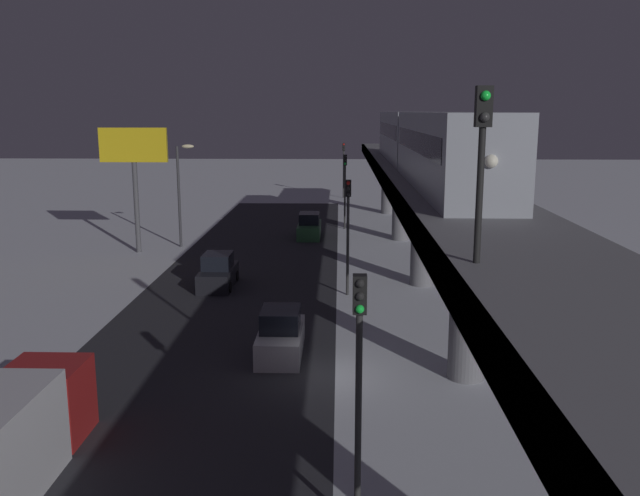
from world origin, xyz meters
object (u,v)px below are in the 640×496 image
at_px(subway_train, 423,140).
at_px(sedan_black, 218,273).
at_px(traffic_light_far, 345,181).
at_px(traffic_light_distant, 344,162).
at_px(commercial_billboard, 134,157).
at_px(traffic_light_near, 359,367).
at_px(sedan_green, 309,227).
at_px(box_truck, 3,440).
at_px(traffic_light_mid, 348,220).
at_px(rail_signal, 482,144).
at_px(sedan_silver, 281,336).

distance_m(subway_train, sedan_black, 14.31).
relative_size(traffic_light_far, traffic_light_distant, 1.00).
relative_size(sedan_black, traffic_light_distant, 0.66).
distance_m(traffic_light_far, commercial_billboard, 18.39).
xyz_separation_m(sedan_black, traffic_light_far, (-7.50, -19.88, 3.41)).
relative_size(traffic_light_near, traffic_light_distant, 1.00).
height_order(sedan_green, box_truck, box_truck).
xyz_separation_m(traffic_light_mid, commercial_billboard, (14.99, -11.15, 2.63)).
bearing_deg(traffic_light_near, traffic_light_far, -90.00).
distance_m(rail_signal, traffic_light_near, 5.81).
relative_size(sedan_green, sedan_silver, 1.12).
bearing_deg(subway_train, traffic_light_distant, -83.55).
distance_m(sedan_silver, traffic_light_far, 31.24).
distance_m(rail_signal, commercial_billboard, 36.74).
bearing_deg(rail_signal, traffic_light_near, 10.89).
distance_m(traffic_light_mid, traffic_light_far, 21.47).
height_order(box_truck, traffic_light_near, traffic_light_near).
bearing_deg(rail_signal, commercial_billboard, -61.14).
xyz_separation_m(subway_train, traffic_light_far, (4.40, -17.48, -4.16)).
relative_size(sedan_black, traffic_light_near, 0.66).
relative_size(sedan_black, traffic_light_far, 0.66).
distance_m(sedan_green, traffic_light_near, 39.27).
bearing_deg(commercial_billboard, subway_train, 159.75).
xyz_separation_m(subway_train, traffic_light_distant, (4.40, -38.95, -4.16)).
bearing_deg(subway_train, traffic_light_mid, 42.24).
bearing_deg(subway_train, sedan_silver, 61.48).
bearing_deg(traffic_light_far, traffic_light_near, 90.00).
distance_m(traffic_light_near, traffic_light_distant, 64.42).
relative_size(subway_train, traffic_light_near, 5.76).
relative_size(sedan_green, traffic_light_near, 0.74).
bearing_deg(sedan_black, traffic_light_distant, -100.28).
xyz_separation_m(sedan_green, box_truck, (6.60, 37.32, 0.55)).
bearing_deg(commercial_billboard, sedan_silver, 120.41).
xyz_separation_m(rail_signal, box_truck, (12.21, -1.18, -7.96)).
height_order(subway_train, sedan_silver, subway_train).
bearing_deg(traffic_light_distant, commercial_billboard, 64.77).
bearing_deg(sedan_black, subway_train, -168.57).
bearing_deg(sedan_black, traffic_light_mid, 168.03).
height_order(subway_train, traffic_light_far, subway_train).
distance_m(subway_train, sedan_green, 17.15).
bearing_deg(sedan_silver, rail_signal, -64.03).
distance_m(sedan_green, traffic_light_mid, 18.10).
bearing_deg(subway_train, rail_signal, 86.11).
relative_size(subway_train, traffic_light_distant, 5.76).
distance_m(sedan_silver, traffic_light_mid, 10.45).
bearing_deg(traffic_light_near, commercial_billboard, -65.33).
xyz_separation_m(rail_signal, traffic_light_far, (2.71, -42.43, -5.11)).
distance_m(subway_train, traffic_light_distant, 39.42).
bearing_deg(traffic_light_distant, sedan_black, 79.72).
bearing_deg(sedan_black, rail_signal, 114.36).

